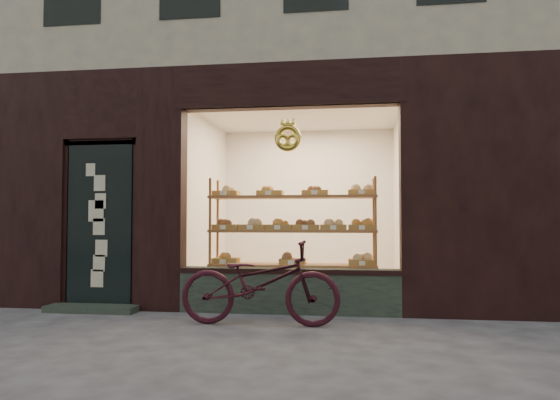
# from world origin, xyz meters

# --- Properties ---
(ground) EXTENTS (90.00, 90.00, 0.00)m
(ground) POSITION_xyz_m (0.00, 0.00, 0.00)
(ground) COLOR #3A3B3C
(display_shelf) EXTENTS (2.20, 0.45, 1.70)m
(display_shelf) POSITION_xyz_m (0.45, 2.55, 0.88)
(display_shelf) COLOR #8F5A23
(display_shelf) RESTS_ON ground
(bicycle) EXTENTS (1.75, 0.62, 0.92)m
(bicycle) POSITION_xyz_m (0.22, 1.38, 0.46)
(bicycle) COLOR black
(bicycle) RESTS_ON ground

